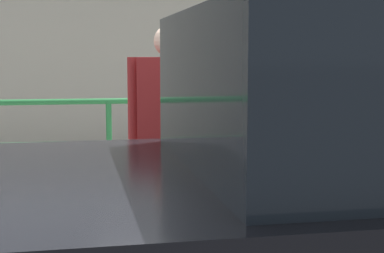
% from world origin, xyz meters
% --- Properties ---
extents(sidewalk_curb, '(36.00, 2.71, 0.12)m').
position_xyz_m(sidewalk_curb, '(0.00, 1.35, 0.06)').
color(sidewalk_curb, gray).
rests_on(sidewalk_curb, ground).
extents(parking_meter, '(0.16, 0.17, 1.34)m').
position_xyz_m(parking_meter, '(-0.27, 0.26, 1.07)').
color(parking_meter, slate).
rests_on(parking_meter, sidewalk_curb).
extents(pedestrian_at_meter, '(0.69, 0.44, 1.66)m').
position_xyz_m(pedestrian_at_meter, '(-0.72, 0.40, 1.07)').
color(pedestrian_at_meter, '#1E233F').
rests_on(pedestrian_at_meter, sidewalk_curb).
extents(background_railing, '(24.06, 0.06, 1.00)m').
position_xyz_m(background_railing, '(-0.00, 2.48, 0.84)').
color(background_railing, '#1E602D').
rests_on(background_railing, sidewalk_curb).
extents(backdrop_wall, '(32.00, 0.50, 2.66)m').
position_xyz_m(backdrop_wall, '(0.00, 5.11, 1.33)').
color(backdrop_wall, '#ADA38E').
rests_on(backdrop_wall, ground).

